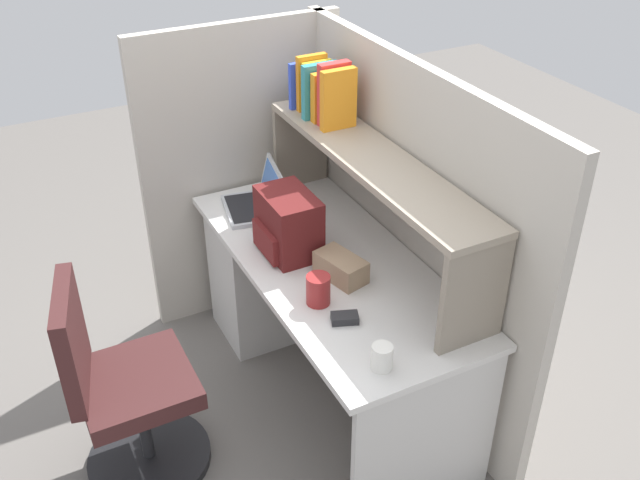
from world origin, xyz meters
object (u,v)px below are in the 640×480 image
(laptop, at_px, (257,200))
(paper_cup, at_px, (382,357))
(computer_mouse, at_px, (345,318))
(office_chair, at_px, (124,396))
(snack_canister, at_px, (318,290))
(tissue_box, at_px, (341,267))
(backpack, at_px, (287,224))

(laptop, height_order, paper_cup, laptop)
(laptop, xyz_separation_m, computer_mouse, (0.94, -0.04, -0.03))
(laptop, bearing_deg, office_chair, -55.20)
(laptop, height_order, office_chair, laptop)
(snack_canister, bearing_deg, tissue_box, 124.38)
(backpack, distance_m, computer_mouse, 0.56)
(paper_cup, relative_size, snack_canister, 0.78)
(tissue_box, relative_size, office_chair, 0.24)
(paper_cup, bearing_deg, office_chair, -128.37)
(paper_cup, bearing_deg, computer_mouse, 178.12)
(computer_mouse, distance_m, tissue_box, 0.29)
(backpack, xyz_separation_m, computer_mouse, (0.54, -0.02, -0.12))
(laptop, height_order, backpack, backpack)
(laptop, distance_m, computer_mouse, 0.94)
(paper_cup, bearing_deg, snack_canister, -176.55)
(backpack, bearing_deg, computer_mouse, -1.69)
(office_chair, bearing_deg, laptop, -41.43)
(tissue_box, height_order, snack_canister, snack_canister)
(laptop, xyz_separation_m, snack_canister, (0.79, -0.07, 0.01))
(paper_cup, bearing_deg, laptop, 177.85)
(office_chair, bearing_deg, paper_cup, -114.59)
(laptop, height_order, tissue_box, laptop)
(laptop, bearing_deg, backpack, -2.98)
(backpack, bearing_deg, laptop, 177.02)
(snack_canister, bearing_deg, office_chair, -104.32)
(laptop, relative_size, backpack, 1.18)
(tissue_box, bearing_deg, office_chair, -109.56)
(laptop, distance_m, snack_canister, 0.79)
(laptop, relative_size, paper_cup, 3.62)
(computer_mouse, height_order, tissue_box, tissue_box)
(paper_cup, relative_size, tissue_box, 0.44)
(backpack, bearing_deg, snack_canister, -7.51)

